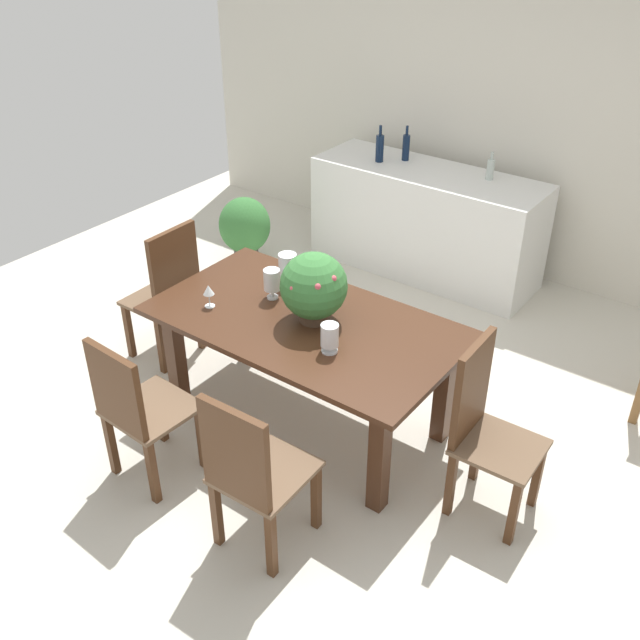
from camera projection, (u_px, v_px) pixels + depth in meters
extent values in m
plane|color=beige|center=(324.00, 404.00, 4.89)|extent=(7.04, 7.04, 0.00)
cube|color=beige|center=(511.00, 120.00, 5.96)|extent=(6.40, 0.10, 2.60)
cube|color=#422616|center=(305.00, 322.00, 4.35)|extent=(1.88, 1.04, 0.04)
cube|color=#422616|center=(176.00, 358.00, 4.71)|extent=(0.09, 0.09, 0.73)
cube|color=#422616|center=(379.00, 457.00, 3.92)|extent=(0.09, 0.09, 0.73)
cube|color=#422616|center=(250.00, 311.00, 5.20)|extent=(0.09, 0.09, 0.73)
cube|color=#422616|center=(444.00, 391.00, 4.41)|extent=(0.09, 0.09, 0.73)
cube|color=#4C2D19|center=(513.00, 513.00, 3.77)|extent=(0.05, 0.05, 0.44)
cube|color=#4C2D19|center=(537.00, 475.00, 4.00)|extent=(0.05, 0.05, 0.44)
cube|color=#4C2D19|center=(451.00, 484.00, 3.95)|extent=(0.05, 0.05, 0.44)
cube|color=#4C2D19|center=(477.00, 449.00, 4.18)|extent=(0.05, 0.05, 0.44)
cube|color=brown|center=(500.00, 447.00, 3.85)|extent=(0.45, 0.42, 0.03)
cube|color=#4C2D19|center=(472.00, 389.00, 3.79)|extent=(0.05, 0.38, 0.58)
cube|color=#4C2D19|center=(202.00, 437.00, 4.27)|extent=(0.05, 0.05, 0.44)
cube|color=#4C2D19|center=(160.00, 412.00, 4.47)|extent=(0.05, 0.05, 0.44)
cube|color=#4C2D19|center=(153.00, 472.00, 4.02)|extent=(0.05, 0.05, 0.44)
cube|color=#4C2D19|center=(111.00, 443.00, 4.22)|extent=(0.05, 0.05, 0.44)
cube|color=brown|center=(152.00, 409.00, 4.12)|extent=(0.47, 0.46, 0.03)
cube|color=#4C2D19|center=(116.00, 390.00, 3.85)|extent=(0.41, 0.06, 0.49)
cube|color=#4C2D19|center=(316.00, 496.00, 3.87)|extent=(0.05, 0.05, 0.44)
cube|color=#4C2D19|center=(263.00, 469.00, 4.04)|extent=(0.05, 0.05, 0.44)
cube|color=#4C2D19|center=(271.00, 544.00, 3.60)|extent=(0.05, 0.05, 0.44)
cube|color=#4C2D19|center=(217.00, 513.00, 3.77)|extent=(0.05, 0.05, 0.44)
cube|color=brown|center=(265.00, 472.00, 3.69)|extent=(0.45, 0.48, 0.03)
cube|color=#4C2D19|center=(235.00, 454.00, 3.40)|extent=(0.40, 0.05, 0.53)
cube|color=#4C2D19|center=(167.00, 309.00, 5.51)|extent=(0.04, 0.04, 0.44)
cube|color=#4C2D19|center=(129.00, 330.00, 5.25)|extent=(0.04, 0.04, 0.44)
cube|color=#4C2D19|center=(199.00, 323.00, 5.34)|extent=(0.04, 0.04, 0.44)
cube|color=#4C2D19|center=(161.00, 346.00, 5.08)|extent=(0.04, 0.04, 0.44)
cube|color=brown|center=(161.00, 299.00, 5.17)|extent=(0.42, 0.46, 0.03)
cube|color=#4C2D19|center=(174.00, 269.00, 4.92)|extent=(0.04, 0.42, 0.58)
cylinder|color=#4C3828|center=(314.00, 314.00, 4.32)|extent=(0.18, 0.18, 0.09)
sphere|color=#387538|center=(314.00, 286.00, 4.22)|extent=(0.40, 0.40, 0.40)
sphere|color=#C64C56|center=(333.00, 279.00, 4.07)|extent=(0.04, 0.04, 0.04)
sphere|color=#C64C56|center=(294.00, 288.00, 4.09)|extent=(0.06, 0.06, 0.06)
sphere|color=#C64C56|center=(339.00, 294.00, 4.15)|extent=(0.04, 0.04, 0.04)
sphere|color=#C64C56|center=(301.00, 260.00, 4.31)|extent=(0.04, 0.04, 0.04)
sphere|color=#C64C56|center=(318.00, 286.00, 4.03)|extent=(0.04, 0.04, 0.04)
sphere|color=#C64C56|center=(314.00, 295.00, 4.11)|extent=(0.04, 0.04, 0.04)
cylinder|color=silver|center=(330.00, 350.00, 4.06)|extent=(0.09, 0.09, 0.01)
cylinder|color=silver|center=(330.00, 347.00, 4.05)|extent=(0.03, 0.03, 0.03)
cylinder|color=silver|center=(330.00, 335.00, 4.01)|extent=(0.10, 0.10, 0.13)
cylinder|color=silver|center=(288.00, 283.00, 4.71)|extent=(0.07, 0.07, 0.01)
cylinder|color=silver|center=(288.00, 279.00, 4.70)|extent=(0.02, 0.02, 0.05)
cylinder|color=silver|center=(288.00, 265.00, 4.64)|extent=(0.12, 0.12, 0.15)
cylinder|color=silver|center=(273.00, 297.00, 4.56)|extent=(0.07, 0.07, 0.01)
cylinder|color=silver|center=(272.00, 293.00, 4.55)|extent=(0.02, 0.02, 0.05)
cylinder|color=silver|center=(272.00, 280.00, 4.50)|extent=(0.11, 0.11, 0.14)
cylinder|color=silver|center=(210.00, 306.00, 4.48)|extent=(0.06, 0.06, 0.00)
cylinder|color=silver|center=(209.00, 300.00, 4.45)|extent=(0.01, 0.01, 0.08)
cone|color=silver|center=(208.00, 290.00, 4.42)|extent=(0.07, 0.07, 0.06)
cube|color=silver|center=(425.00, 222.00, 6.27)|extent=(1.99, 0.66, 0.92)
cylinder|color=#B2BFB7|center=(490.00, 170.00, 5.82)|extent=(0.06, 0.06, 0.16)
cylinder|color=#B2BFB7|center=(492.00, 156.00, 5.76)|extent=(0.02, 0.02, 0.06)
cylinder|color=#0F1E38|center=(380.00, 149.00, 6.16)|extent=(0.07, 0.07, 0.23)
cylinder|color=#0F1E38|center=(381.00, 130.00, 6.08)|extent=(0.02, 0.02, 0.09)
cylinder|color=#0F1E38|center=(406.00, 148.00, 6.19)|extent=(0.06, 0.06, 0.22)
cylinder|color=#0F1E38|center=(407.00, 131.00, 6.11)|extent=(0.02, 0.02, 0.08)
cylinder|color=#423D38|center=(246.00, 254.00, 6.56)|extent=(0.22, 0.22, 0.20)
ellipsoid|color=#387538|center=(245.00, 225.00, 6.41)|extent=(0.46, 0.46, 0.50)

